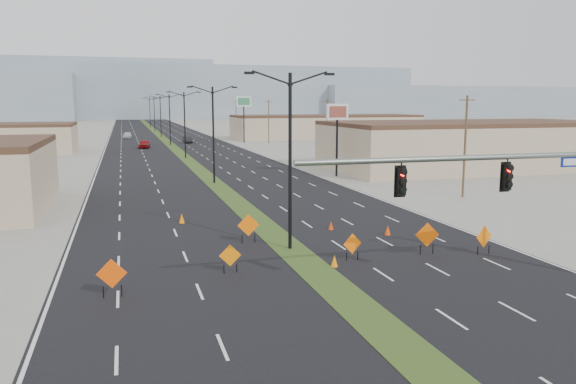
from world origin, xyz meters
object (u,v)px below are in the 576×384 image
object	(u,v)px
construction_sign_3	(352,245)
car_far	(127,135)
streetlight_0	(290,156)
construction_sign_2	(248,226)
streetlight_1	(213,132)
streetlight_4	(161,115)
signal_mast	(542,185)
streetlight_6	(150,112)
car_left	(144,144)
construction_sign_4	(484,238)
streetlight_2	(185,123)
construction_sign_1	(230,257)
cone_3	(182,219)
cone_1	(331,226)
pole_sign_east_far	(244,105)
streetlight_3	(170,118)
cone_0	(334,261)
car_mid	(187,140)
cone_2	(388,230)
construction_sign_0	(112,275)
pole_sign_east_near	(337,118)
streetlight_5	(154,113)

from	to	relation	value
construction_sign_3	car_far	bearing A→B (deg)	84.75
streetlight_0	construction_sign_2	distance (m)	5.22
streetlight_1	streetlight_4	size ratio (longest dim) A/B	1.00
signal_mast	streetlight_6	world-z (taller)	streetlight_6
streetlight_0	streetlight_6	size ratio (longest dim) A/B	1.00
car_left	construction_sign_4	xyz separation A→B (m)	(15.32, -81.79, 0.19)
streetlight_2	construction_sign_4	world-z (taller)	streetlight_2
construction_sign_1	cone_3	size ratio (longest dim) A/B	2.13
cone_1	pole_sign_east_far	world-z (taller)	pole_sign_east_far
streetlight_3	car_left	bearing A→B (deg)	-129.88
streetlight_6	construction_sign_1	bearing A→B (deg)	-91.39
cone_0	cone_3	bearing A→B (deg)	116.57
streetlight_6	construction_sign_2	world-z (taller)	streetlight_6
construction_sign_3	cone_1	distance (m)	7.37
construction_sign_3	cone_1	bearing A→B (deg)	67.60
car_mid	cone_1	xyz separation A→B (m)	(0.13, -84.99, -0.39)
streetlight_4	cone_1	size ratio (longest dim) A/B	17.18
cone_2	cone_1	bearing A→B (deg)	140.57
car_far	streetlight_3	bearing A→B (deg)	-67.68
pole_sign_east_far	cone_2	bearing A→B (deg)	-95.92
streetlight_0	car_left	bearing A→B (deg)	93.91
car_left	cone_0	bearing A→B (deg)	-77.86
construction_sign_0	pole_sign_east_near	size ratio (longest dim) A/B	0.21
streetlight_6	pole_sign_east_near	xyz separation A→B (m)	(14.38, -138.33, 1.25)
streetlight_4	cone_3	size ratio (longest dim) A/B	14.64
construction_sign_3	pole_sign_east_near	bearing A→B (deg)	59.52
streetlight_3	cone_2	world-z (taller)	streetlight_3
streetlight_5	car_mid	bearing A→B (deg)	-85.63
streetlight_6	car_left	distance (m)	90.63
streetlight_4	pole_sign_east_near	distance (m)	83.59
streetlight_1	pole_sign_east_far	xyz separation A→B (m)	(15.44, 58.13, 2.51)
streetlight_2	pole_sign_east_far	xyz separation A→B (m)	(15.44, 30.13, 2.51)
streetlight_4	streetlight_6	size ratio (longest dim) A/B	1.00
streetlight_0	car_far	xyz separation A→B (m)	(-8.10, 108.96, -4.73)
car_mid	construction_sign_2	world-z (taller)	construction_sign_2
streetlight_0	pole_sign_east_far	world-z (taller)	streetlight_0
construction_sign_4	pole_sign_east_far	size ratio (longest dim) A/B	0.17
streetlight_2	cone_3	bearing A→B (deg)	-96.41
streetlight_2	car_mid	distance (m)	33.56
streetlight_0	car_left	distance (m)	77.96
streetlight_6	construction_sign_2	size ratio (longest dim) A/B	5.62
car_mid	cone_1	distance (m)	84.99
signal_mast	pole_sign_east_far	xyz separation A→B (m)	(6.89, 96.14, 3.14)
car_far	cone_0	size ratio (longest dim) A/B	7.64
streetlight_5	car_left	bearing A→B (deg)	-94.87
signal_mast	streetlight_0	bearing A→B (deg)	130.54
cone_3	streetlight_4	bearing A→B (deg)	87.06
streetlight_3	construction_sign_4	distance (m)	88.83
cone_0	car_left	bearing A→B (deg)	94.54
streetlight_6	pole_sign_east_far	world-z (taller)	streetlight_6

